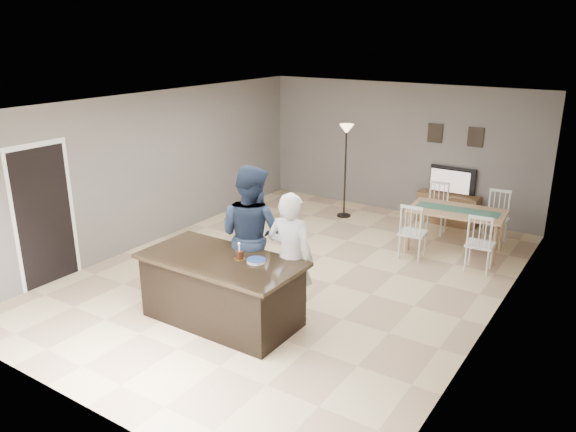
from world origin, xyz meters
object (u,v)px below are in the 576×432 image
Objects in this scene: kitchen_island at (222,289)px; tv_console at (447,209)px; plate_stack at (256,261)px; dining_table at (457,217)px; man at (251,235)px; birthday_cake at (239,255)px; floor_lamp at (346,146)px; television at (451,181)px; woman at (290,257)px.

kitchen_island is 1.79× the size of tv_console.
dining_table is (1.33, 4.05, -0.30)m from plate_stack.
plate_stack is at bearing 133.25° from man.
birthday_cake is (0.23, -0.56, -0.05)m from man.
plate_stack reaches higher than tv_console.
tv_console is 4.83× the size of plate_stack.
dining_table is at bearing -13.76° from floor_lamp.
birthday_cake is 0.91× the size of plate_stack.
television is at bearing 107.93° from dining_table.
kitchen_island is 1.21× the size of woman.
floor_lamp is (-0.73, 4.82, 1.04)m from kitchen_island.
plate_stack is (0.46, 0.15, 0.47)m from kitchen_island.
kitchen_island is at bearing 92.89° from man.
dining_table is at bearing 66.94° from kitchen_island.
birthday_cake is at bearing 113.75° from man.
dining_table is (1.07, 3.65, -0.26)m from woman.
man reaches higher than television.
kitchen_island is at bearing -117.35° from dining_table.
television is at bearing 90.00° from tv_console.
television is 5.61m from birthday_cake.
woman is 7.83× the size of birthday_cake.
floor_lamp reaches higher than television.
woman reaches higher than plate_stack.
floor_lamp is (-1.45, 4.27, 0.61)m from woman.
tv_console is 0.60× the size of man.
television is 5.11m from woman.
television is at bearing 23.04° from floor_lamp.
television is 4.04× the size of birthday_cake.
floor_lamp is at bearing 104.34° from plate_stack.
woman is (-0.48, -5.09, 0.02)m from television.
tv_console is at bearing -102.08° from woman.
woman reaches higher than tv_console.
tv_console is at bearing 77.84° from kitchen_island.
woman reaches higher than television.
television is at bearing -102.01° from woman.
woman is 0.67m from birthday_cake.
man is (-0.02, 0.68, 0.55)m from kitchen_island.
floor_lamp reaches higher than birthday_cake.
dining_table is at bearing -112.94° from woman.
television is 1.57m from dining_table.
television is 0.48× the size of floor_lamp.
floor_lamp reaches higher than plate_stack.
tv_console is 0.62× the size of floor_lamp.
plate_stack is at bearing -97.79° from tv_console.
tv_console is (1.20, 5.57, -0.15)m from kitchen_island.
kitchen_island is 0.67m from plate_stack.
television is 3.68× the size of plate_stack.
television is at bearing 82.31° from plate_stack.
television is at bearing 77.99° from kitchen_island.
man is 1.05× the size of dining_table.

